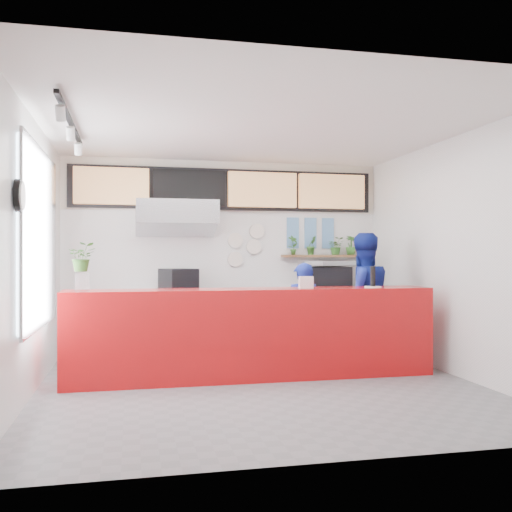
{
  "coord_description": "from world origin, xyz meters",
  "views": [
    {
      "loc": [
        -1.45,
        -6.42,
        1.5
      ],
      "look_at": [
        0.1,
        0.7,
        1.5
      ],
      "focal_mm": 40.0,
      "sensor_mm": 36.0,
      "label": 1
    }
  ],
  "objects_px": {
    "espresso_machine": "(331,280)",
    "staff_center": "(303,315)",
    "service_counter": "(253,333)",
    "staff_right": "(363,299)",
    "panini_oven": "(178,282)",
    "pepper_mill": "(373,276)"
  },
  "relations": [
    {
      "from": "service_counter",
      "to": "staff_right",
      "type": "xyz_separation_m",
      "value": [
        1.67,
        0.57,
        0.36
      ]
    },
    {
      "from": "panini_oven",
      "to": "pepper_mill",
      "type": "xyz_separation_m",
      "value": [
        2.3,
        -1.88,
        0.14
      ]
    },
    {
      "from": "panini_oven",
      "to": "staff_right",
      "type": "relative_size",
      "value": 0.25
    },
    {
      "from": "staff_right",
      "to": "panini_oven",
      "type": "bearing_deg",
      "value": -28.37
    },
    {
      "from": "staff_center",
      "to": "pepper_mill",
      "type": "xyz_separation_m",
      "value": [
        0.72,
        -0.67,
        0.54
      ]
    },
    {
      "from": "espresso_machine",
      "to": "staff_right",
      "type": "relative_size",
      "value": 0.36
    },
    {
      "from": "panini_oven",
      "to": "staff_right",
      "type": "height_order",
      "value": "staff_right"
    },
    {
      "from": "service_counter",
      "to": "staff_right",
      "type": "relative_size",
      "value": 2.47
    },
    {
      "from": "espresso_machine",
      "to": "panini_oven",
      "type": "bearing_deg",
      "value": -159.36
    },
    {
      "from": "espresso_machine",
      "to": "service_counter",
      "type": "bearing_deg",
      "value": -112.01
    },
    {
      "from": "staff_center",
      "to": "pepper_mill",
      "type": "relative_size",
      "value": 5.53
    },
    {
      "from": "espresso_machine",
      "to": "staff_center",
      "type": "bearing_deg",
      "value": -104.33
    },
    {
      "from": "panini_oven",
      "to": "staff_center",
      "type": "xyz_separation_m",
      "value": [
        1.58,
        -1.21,
        -0.4
      ]
    },
    {
      "from": "pepper_mill",
      "to": "staff_center",
      "type": "bearing_deg",
      "value": 137.09
    },
    {
      "from": "service_counter",
      "to": "espresso_machine",
      "type": "xyz_separation_m",
      "value": [
        1.66,
        1.8,
        0.56
      ]
    },
    {
      "from": "pepper_mill",
      "to": "espresso_machine",
      "type": "bearing_deg",
      "value": 86.23
    },
    {
      "from": "espresso_machine",
      "to": "staff_center",
      "type": "xyz_separation_m",
      "value": [
        -0.85,
        -1.21,
        -0.41
      ]
    },
    {
      "from": "service_counter",
      "to": "staff_center",
      "type": "height_order",
      "value": "staff_center"
    },
    {
      "from": "espresso_machine",
      "to": "staff_right",
      "type": "bearing_deg",
      "value": -68.69
    },
    {
      "from": "staff_right",
      "to": "service_counter",
      "type": "bearing_deg",
      "value": 17.24
    },
    {
      "from": "espresso_machine",
      "to": "pepper_mill",
      "type": "bearing_deg",
      "value": -73.13
    },
    {
      "from": "panini_oven",
      "to": "espresso_machine",
      "type": "relative_size",
      "value": 0.69
    }
  ]
}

